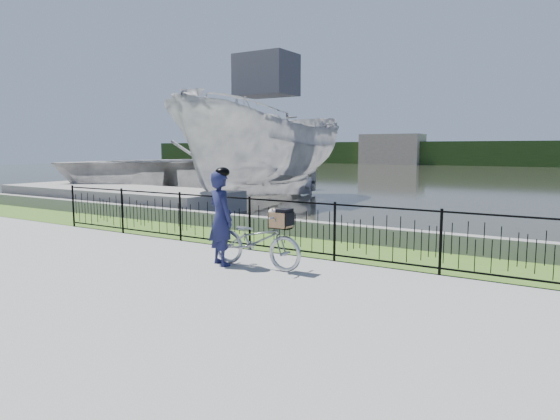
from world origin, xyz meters
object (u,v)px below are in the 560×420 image
Objects in this scene: dock at (115,197)px; boat_far at (189,167)px; boat_near at (266,150)px; bicycle_rig at (257,240)px; cyclist at (221,217)px.

boat_far reaches higher than dock.
bicycle_rig is at bearing -57.19° from boat_near.
bicycle_rig is 15.66m from boat_far.
bicycle_rig is at bearing -26.98° from dock.
cyclist is 0.12× the size of boat_far.
boat_far is at bearing 104.05° from dock.
bicycle_rig is at bearing -43.11° from boat_far.
boat_far is (-1.40, 5.59, 0.93)m from dock.
dock is 5.50× the size of cyclist.
bicycle_rig is 0.80m from cyclist.
boat_near is at bearing 45.58° from dock.
dock is 5.27× the size of bicycle_rig.
bicycle_rig is at bearing 15.72° from cyclist.
cyclist is at bearing -164.28° from bicycle_rig.
boat_near is 0.70× the size of boat_far.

